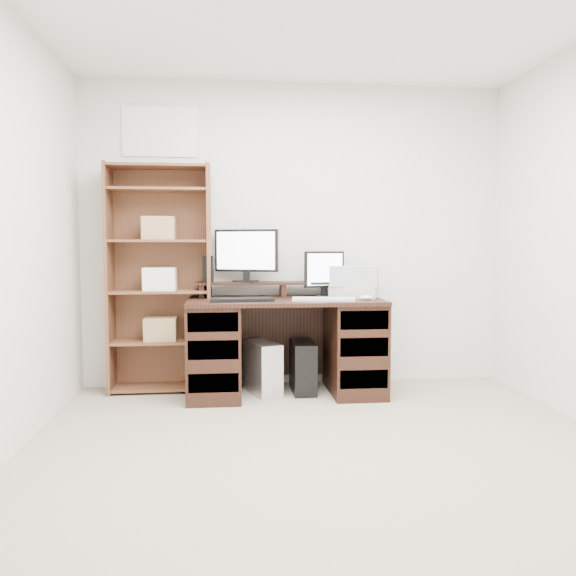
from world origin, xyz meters
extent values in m
cube|color=tan|center=(0.00, 0.00, -0.01)|extent=(3.50, 4.00, 0.02)
cube|color=silver|center=(0.00, 2.01, 1.25)|extent=(3.50, 0.02, 2.50)
cube|color=white|center=(-1.10, 1.99, 2.08)|extent=(0.60, 0.01, 0.40)
cube|color=black|center=(-0.12, 1.63, 0.73)|extent=(1.50, 0.70, 0.03)
cube|color=black|center=(-0.67, 1.63, 0.36)|extent=(0.40, 0.66, 0.72)
cube|color=black|center=(0.43, 1.63, 0.36)|extent=(0.40, 0.66, 0.72)
cube|color=black|center=(-0.12, 1.96, 0.40)|extent=(1.48, 0.02, 0.65)
cube|color=black|center=(-0.67, 1.30, 0.18)|extent=(0.36, 0.01, 0.14)
cube|color=black|center=(-0.67, 1.30, 0.42)|extent=(0.36, 0.01, 0.14)
cube|color=black|center=(-0.67, 1.30, 0.62)|extent=(0.36, 0.01, 0.14)
cube|color=black|center=(0.43, 1.30, 0.18)|extent=(0.36, 0.01, 0.14)
cube|color=black|center=(0.43, 1.30, 0.42)|extent=(0.36, 0.01, 0.14)
cube|color=black|center=(0.43, 1.30, 0.62)|extent=(0.36, 0.01, 0.14)
cube|color=black|center=(-0.77, 1.85, 0.80)|extent=(0.04, 0.20, 0.10)
cube|color=black|center=(-0.12, 1.85, 0.80)|extent=(0.04, 0.20, 0.10)
cube|color=black|center=(0.53, 1.85, 0.80)|extent=(0.04, 0.20, 0.10)
cube|color=black|center=(-0.12, 1.85, 0.86)|extent=(1.40, 0.22, 0.02)
cube|color=black|center=(-0.42, 1.83, 0.88)|extent=(0.21, 0.19, 0.02)
cube|color=black|center=(-0.41, 1.84, 0.93)|extent=(0.06, 0.05, 0.10)
cube|color=black|center=(-0.41, 1.84, 1.12)|extent=(0.51, 0.24, 0.34)
cube|color=white|center=(-0.42, 1.83, 1.12)|extent=(0.46, 0.19, 0.30)
cube|color=black|center=(0.22, 1.77, 0.76)|extent=(0.18, 0.16, 0.01)
cube|color=black|center=(0.21, 1.78, 0.81)|extent=(0.05, 0.04, 0.09)
cube|color=black|center=(0.21, 1.78, 0.97)|extent=(0.33, 0.11, 0.29)
cube|color=white|center=(0.22, 1.77, 0.97)|extent=(0.29, 0.07, 0.26)
cube|color=black|center=(-0.72, 1.86, 0.98)|extent=(0.09, 0.09, 0.21)
cube|color=black|center=(-0.46, 1.47, 0.76)|extent=(0.48, 0.18, 0.03)
cube|color=silver|center=(0.16, 1.47, 0.76)|extent=(0.48, 0.20, 0.02)
ellipsoid|color=white|center=(0.48, 1.47, 0.77)|extent=(0.10, 0.07, 0.04)
cube|color=#BAB3A2|center=(0.45, 1.72, 0.80)|extent=(0.44, 0.39, 0.09)
cube|color=#A7ACB2|center=(0.45, 1.72, 0.92)|extent=(0.43, 0.36, 0.16)
cube|color=silver|center=(-0.30, 1.68, 0.20)|extent=(0.31, 0.44, 0.41)
cube|color=black|center=(0.03, 1.68, 0.20)|extent=(0.18, 0.40, 0.40)
cube|color=#19FF33|center=(0.03, 1.48, 0.29)|extent=(0.01, 0.00, 0.01)
cube|color=brown|center=(-1.48, 1.83, 0.90)|extent=(0.02, 0.30, 1.80)
cube|color=brown|center=(-0.71, 1.83, 0.90)|extent=(0.02, 0.30, 1.80)
cube|color=brown|center=(-1.10, 1.97, 0.90)|extent=(0.80, 0.01, 1.80)
cube|color=brown|center=(-1.10, 1.83, 0.03)|extent=(0.75, 0.28, 0.02)
cube|color=brown|center=(-1.10, 1.83, 0.40)|extent=(0.75, 0.28, 0.02)
cube|color=brown|center=(-1.10, 1.83, 0.80)|extent=(0.75, 0.28, 0.02)
cube|color=brown|center=(-1.10, 1.83, 1.20)|extent=(0.75, 0.28, 0.02)
cube|color=brown|center=(-1.10, 1.83, 1.60)|extent=(0.75, 0.28, 0.02)
cube|color=brown|center=(-1.10, 1.83, 1.78)|extent=(0.75, 0.28, 0.02)
cube|color=#A07F54|center=(-1.10, 1.83, 0.50)|extent=(0.25, 0.20, 0.18)
cube|color=white|center=(-1.10, 1.83, 0.90)|extent=(0.25, 0.20, 0.18)
cube|color=#A07F54|center=(-1.10, 1.83, 1.30)|extent=(0.25, 0.20, 0.18)
camera|label=1|loc=(-0.54, -2.69, 1.16)|focal=35.00mm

